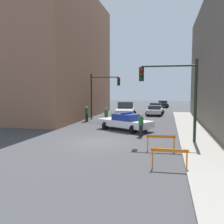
% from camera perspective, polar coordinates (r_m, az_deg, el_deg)
% --- Properties ---
extents(ground_plane, '(120.00, 120.00, 0.00)m').
position_cam_1_polar(ground_plane, '(16.42, -2.51, -6.90)').
color(ground_plane, '#424244').
extents(sidewalk_right, '(2.40, 44.00, 0.12)m').
position_cam_1_polar(sidewalk_right, '(15.98, 19.67, -7.32)').
color(sidewalk_right, '#9E998E').
rests_on(sidewalk_right, ground_plane).
extents(building_corner_left, '(14.00, 20.00, 15.23)m').
position_cam_1_polar(building_corner_left, '(33.91, -16.40, 12.08)').
color(building_corner_left, '#93664C').
rests_on(building_corner_left, ground_plane).
extents(traffic_light_near, '(3.64, 0.35, 5.20)m').
position_cam_1_polar(traffic_light_near, '(16.38, 14.54, 5.35)').
color(traffic_light_near, black).
rests_on(traffic_light_near, sidewalk_right).
extents(traffic_light_far, '(3.44, 0.35, 5.20)m').
position_cam_1_polar(traffic_light_far, '(28.52, -2.64, 5.12)').
color(traffic_light_far, black).
rests_on(traffic_light_far, ground_plane).
extents(police_car, '(5.01, 3.88, 1.52)m').
position_cam_1_polar(police_car, '(21.00, 3.07, -2.23)').
color(police_car, white).
rests_on(police_car, ground_plane).
extents(white_truck, '(3.04, 5.60, 1.90)m').
position_cam_1_polar(white_truck, '(30.39, 3.05, 0.42)').
color(white_truck, silver).
rests_on(white_truck, ground_plane).
extents(parked_car_near, '(2.41, 4.38, 1.31)m').
position_cam_1_polar(parked_car_near, '(33.60, 9.82, 0.42)').
color(parked_car_near, silver).
rests_on(parked_car_near, ground_plane).
extents(parked_car_mid, '(2.38, 4.36, 1.31)m').
position_cam_1_polar(parked_car_mid, '(39.81, 9.91, 1.16)').
color(parked_car_mid, navy).
rests_on(parked_car_mid, ground_plane).
extents(parked_car_far, '(2.31, 4.32, 1.31)m').
position_cam_1_polar(parked_car_far, '(48.52, 11.54, 1.85)').
color(parked_car_far, black).
rests_on(parked_car_far, ground_plane).
extents(pedestrian_crossing, '(0.48, 0.48, 1.66)m').
position_cam_1_polar(pedestrian_crossing, '(24.37, -1.33, -0.86)').
color(pedestrian_crossing, '#382D23').
rests_on(pedestrian_crossing, ground_plane).
extents(pedestrian_corner, '(0.37, 0.37, 1.66)m').
position_cam_1_polar(pedestrian_corner, '(26.66, -5.80, -0.37)').
color(pedestrian_corner, black).
rests_on(pedestrian_corner, ground_plane).
extents(pedestrian_sidewalk, '(0.37, 0.37, 1.66)m').
position_cam_1_polar(pedestrian_sidewalk, '(18.43, 6.63, -2.88)').
color(pedestrian_sidewalk, black).
rests_on(pedestrian_sidewalk, ground_plane).
extents(barrier_front, '(1.60, 0.19, 0.90)m').
position_cam_1_polar(barrier_front, '(11.14, 13.01, -9.63)').
color(barrier_front, orange).
rests_on(barrier_front, ground_plane).
extents(barrier_mid, '(1.60, 0.25, 0.90)m').
position_cam_1_polar(barrier_mid, '(14.19, 11.11, -6.38)').
color(barrier_mid, orange).
rests_on(barrier_mid, ground_plane).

